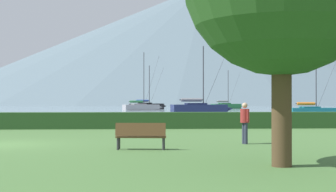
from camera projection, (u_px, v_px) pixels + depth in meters
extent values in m
plane|color=#477038|center=(0.00, 145.00, 19.64)|extent=(1000.00, 1000.00, 0.00)
cube|color=gray|center=(119.00, 106.00, 156.36)|extent=(320.00, 246.00, 0.00)
cube|color=#284C23|center=(49.00, 121.00, 30.62)|extent=(80.00, 1.20, 1.01)
cube|color=navy|center=(199.00, 109.00, 68.77)|extent=(7.76, 3.55, 1.18)
cone|color=navy|center=(229.00, 109.00, 69.62)|extent=(1.41, 1.16, 1.00)
cube|color=#1B2449|center=(196.00, 106.00, 68.69)|extent=(3.00, 2.16, 0.75)
cylinder|color=#333338|center=(203.00, 77.00, 68.94)|extent=(0.15, 0.15, 8.59)
cylinder|color=#333338|center=(191.00, 100.00, 68.58)|extent=(3.36, 0.58, 0.13)
cylinder|color=gray|center=(191.00, 100.00, 68.58)|extent=(2.90, 0.85, 0.47)
cylinder|color=#333338|center=(216.00, 79.00, 69.29)|extent=(3.53, 0.51, 8.17)
cube|color=#19707A|center=(312.00, 112.00, 58.10)|extent=(5.77, 2.46, 0.88)
cube|color=#16646E|center=(310.00, 109.00, 58.05)|extent=(2.20, 1.54, 0.56)
cylinder|color=#333338|center=(316.00, 83.00, 58.20)|extent=(0.11, 0.11, 6.46)
cylinder|color=#333338|center=(306.00, 104.00, 57.98)|extent=(2.52, 0.34, 0.10)
cylinder|color=orange|center=(306.00, 104.00, 57.98)|extent=(2.17, 0.56, 0.35)
cylinder|color=#333338|center=(327.00, 85.00, 58.41)|extent=(2.66, 0.28, 6.15)
cube|color=black|center=(147.00, 106.00, 105.19)|extent=(7.34, 4.59, 1.09)
cone|color=black|center=(164.00, 106.00, 106.76)|extent=(1.43, 1.28, 0.93)
cube|color=black|center=(145.00, 104.00, 105.03)|extent=(2.99, 2.44, 0.69)
cylinder|color=#333338|center=(149.00, 86.00, 105.46)|extent=(0.14, 0.14, 8.51)
cylinder|color=#333338|center=(142.00, 101.00, 104.81)|extent=(2.98, 1.17, 0.12)
cylinder|color=#2847A3|center=(142.00, 101.00, 104.81)|extent=(2.65, 1.31, 0.44)
cylinder|color=#333338|center=(157.00, 87.00, 106.11)|extent=(3.12, 1.14, 8.10)
cube|color=#9E9EA3|center=(141.00, 107.00, 89.57)|extent=(6.67, 4.04, 0.99)
cone|color=#9E9EA3|center=(160.00, 107.00, 90.92)|extent=(1.29, 1.14, 0.84)
cube|color=gray|center=(139.00, 105.00, 89.44)|extent=(2.70, 2.18, 0.63)
cylinder|color=#333338|center=(144.00, 80.00, 89.82)|extent=(0.13, 0.13, 9.84)
cylinder|color=#333338|center=(136.00, 102.00, 89.25)|extent=(2.73, 1.00, 0.11)
cylinder|color=#2D7542|center=(136.00, 102.00, 89.25)|extent=(2.42, 1.14, 0.40)
cylinder|color=#333338|center=(152.00, 81.00, 90.37)|extent=(2.86, 0.97, 9.36)
cube|color=#236B38|center=(226.00, 106.00, 108.69)|extent=(6.74, 4.14, 1.00)
cone|color=#236B38|center=(241.00, 106.00, 110.09)|extent=(1.31, 1.16, 0.85)
cube|color=#206032|center=(224.00, 104.00, 108.56)|extent=(2.74, 2.22, 0.64)
cylinder|color=#333338|center=(228.00, 88.00, 108.94)|extent=(0.13, 0.13, 7.79)
cylinder|color=#333338|center=(222.00, 101.00, 108.36)|extent=(2.75, 1.04, 0.11)
cylinder|color=gray|center=(222.00, 101.00, 108.36)|extent=(2.44, 1.17, 0.40)
cylinder|color=#333338|center=(234.00, 89.00, 109.51)|extent=(2.87, 1.01, 7.41)
cube|color=brown|center=(141.00, 137.00, 17.72)|extent=(1.80, 0.65, 0.06)
cube|color=brown|center=(140.00, 129.00, 17.54)|extent=(1.77, 0.33, 0.45)
cylinder|color=#333338|center=(164.00, 143.00, 17.84)|extent=(0.08, 0.08, 0.45)
cylinder|color=#333338|center=(119.00, 143.00, 17.92)|extent=(0.08, 0.08, 0.45)
cylinder|color=#333338|center=(163.00, 144.00, 17.51)|extent=(0.08, 0.08, 0.45)
cylinder|color=#333338|center=(118.00, 143.00, 17.59)|extent=(0.08, 0.08, 0.45)
cylinder|color=#2D3347|center=(246.00, 133.00, 19.94)|extent=(0.14, 0.14, 0.85)
cylinder|color=#2D3347|center=(244.00, 133.00, 20.11)|extent=(0.14, 0.14, 0.85)
cylinder|color=maroon|center=(245.00, 116.00, 20.03)|extent=(0.36, 0.36, 0.55)
cylinder|color=maroon|center=(248.00, 115.00, 19.80)|extent=(0.09, 0.09, 0.50)
cylinder|color=maroon|center=(242.00, 115.00, 20.26)|extent=(0.09, 0.09, 0.50)
sphere|color=tan|center=(245.00, 105.00, 20.03)|extent=(0.22, 0.22, 0.22)
cylinder|color=#4C3823|center=(282.00, 106.00, 13.17)|extent=(0.52, 0.52, 3.17)
cone|color=slate|center=(206.00, 44.00, 322.30)|extent=(339.00, 339.00, 76.21)
cone|color=#425666|center=(144.00, 65.00, 438.84)|extent=(325.29, 325.29, 66.02)
cone|color=slate|center=(319.00, 56.00, 401.30)|extent=(262.28, 262.28, 73.99)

